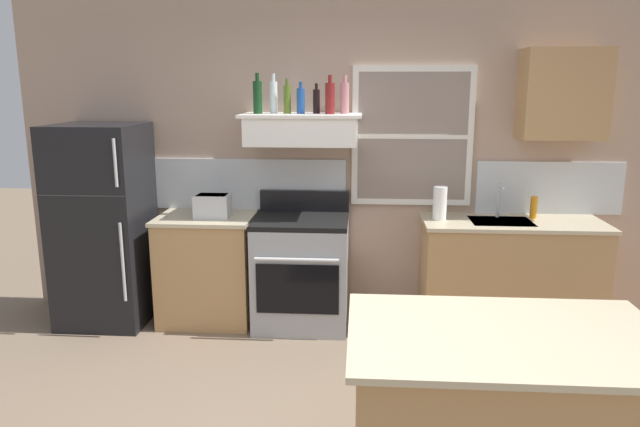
{
  "coord_description": "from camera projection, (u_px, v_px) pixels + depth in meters",
  "views": [
    {
      "loc": [
        0.23,
        -2.75,
        1.98
      ],
      "look_at": [
        -0.05,
        1.2,
        1.1
      ],
      "focal_mm": 32.92,
      "sensor_mm": 36.0,
      "label": 1
    }
  ],
  "objects": [
    {
      "name": "back_wall",
      "position": [
        338.0,
        159.0,
        5.0
      ],
      "size": [
        5.4,
        0.11,
        2.7
      ],
      "color": "tan",
      "rests_on": "ground_plane"
    },
    {
      "name": "refrigerator",
      "position": [
        103.0,
        225.0,
        4.87
      ],
      "size": [
        0.7,
        0.72,
        1.66
      ],
      "color": "black",
      "rests_on": "ground_plane"
    },
    {
      "name": "counter_left_of_stove",
      "position": [
        208.0,
        268.0,
        4.95
      ],
      "size": [
        0.79,
        0.63,
        0.91
      ],
      "color": "tan",
      "rests_on": "ground_plane"
    },
    {
      "name": "toaster",
      "position": [
        213.0,
        206.0,
        4.77
      ],
      "size": [
        0.3,
        0.2,
        0.19
      ],
      "color": "silver",
      "rests_on": "counter_left_of_stove"
    },
    {
      "name": "stove_range",
      "position": [
        302.0,
        271.0,
        4.86
      ],
      "size": [
        0.76,
        0.69,
        1.09
      ],
      "color": "#9EA0A5",
      "rests_on": "ground_plane"
    },
    {
      "name": "range_hood_shelf",
      "position": [
        302.0,
        129.0,
        4.7
      ],
      "size": [
        0.96,
        0.52,
        0.24
      ],
      "color": "white"
    },
    {
      "name": "bottle_dark_green_wine",
      "position": [
        258.0,
        97.0,
        4.64
      ],
      "size": [
        0.07,
        0.07,
        0.32
      ],
      "color": "#143819",
      "rests_on": "range_hood_shelf"
    },
    {
      "name": "bottle_clear_tall",
      "position": [
        274.0,
        97.0,
        4.7
      ],
      "size": [
        0.06,
        0.06,
        0.31
      ],
      "color": "silver",
      "rests_on": "range_hood_shelf"
    },
    {
      "name": "bottle_olive_oil_square",
      "position": [
        287.0,
        99.0,
        4.66
      ],
      "size": [
        0.06,
        0.06,
        0.27
      ],
      "color": "#4C601E",
      "rests_on": "range_hood_shelf"
    },
    {
      "name": "bottle_blue_liqueur",
      "position": [
        301.0,
        100.0,
        4.66
      ],
      "size": [
        0.07,
        0.07,
        0.25
      ],
      "color": "#1E478C",
      "rests_on": "range_hood_shelf"
    },
    {
      "name": "bottle_balsamic_dark",
      "position": [
        316.0,
        101.0,
        4.69
      ],
      "size": [
        0.06,
        0.06,
        0.24
      ],
      "color": "black",
      "rests_on": "range_hood_shelf"
    },
    {
      "name": "bottle_red_label_wine",
      "position": [
        330.0,
        98.0,
        4.59
      ],
      "size": [
        0.07,
        0.07,
        0.3
      ],
      "color": "maroon",
      "rests_on": "range_hood_shelf"
    },
    {
      "name": "bottle_rose_pink",
      "position": [
        345.0,
        97.0,
        4.65
      ],
      "size": [
        0.07,
        0.07,
        0.3
      ],
      "color": "#C67F84",
      "rests_on": "range_hood_shelf"
    },
    {
      "name": "counter_right_with_sink",
      "position": [
        509.0,
        275.0,
        4.78
      ],
      "size": [
        1.43,
        0.63,
        0.91
      ],
      "color": "tan",
      "rests_on": "ground_plane"
    },
    {
      "name": "sink_faucet",
      "position": [
        499.0,
        197.0,
        4.74
      ],
      "size": [
        0.03,
        0.17,
        0.28
      ],
      "color": "silver",
      "rests_on": "counter_right_with_sink"
    },
    {
      "name": "paper_towel_roll",
      "position": [
        440.0,
        203.0,
        4.69
      ],
      "size": [
        0.11,
        0.11,
        0.27
      ],
      "primitive_type": "cylinder",
      "color": "white",
      "rests_on": "counter_right_with_sink"
    },
    {
      "name": "dish_soap_bottle",
      "position": [
        534.0,
        207.0,
        4.74
      ],
      "size": [
        0.06,
        0.06,
        0.18
      ],
      "primitive_type": "cylinder",
      "color": "orange",
      "rests_on": "counter_right_with_sink"
    },
    {
      "name": "kitchen_island",
      "position": [
        501.0,
        426.0,
        2.66
      ],
      "size": [
        1.4,
        0.9,
        0.91
      ],
      "color": "tan",
      "rests_on": "ground_plane"
    },
    {
      "name": "upper_cabinet_right",
      "position": [
        563.0,
        94.0,
        4.58
      ],
      "size": [
        0.64,
        0.32,
        0.7
      ],
      "color": "tan"
    }
  ]
}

